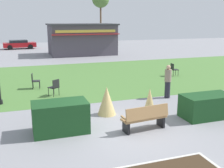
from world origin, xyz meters
name	(u,v)px	position (x,y,z in m)	size (l,w,h in m)	color
ground_plane	(129,130)	(0.00, 0.00, 0.00)	(80.00, 80.00, 0.00)	gray
lawn_patch	(77,78)	(0.00, 9.51, 0.00)	(36.00, 12.00, 0.01)	#4C7A38
park_bench	(145,118)	(0.52, -0.23, 0.48)	(1.74, 0.70, 0.95)	#9E7547
hedge_left	(60,117)	(-2.37, 0.61, 0.55)	(1.92, 1.10, 1.11)	#19421E
hedge_right	(207,106)	(3.52, 0.20, 0.47)	(2.10, 1.10, 0.94)	#19421E
ornamental_grass_behind_left	(149,103)	(1.24, 0.87, 0.62)	(0.59, 0.59, 1.25)	tan
ornamental_grass_behind_right	(107,101)	(-0.27, 1.81, 0.60)	(0.77, 0.77, 1.20)	tan
trash_bin	(211,104)	(3.90, 0.43, 0.46)	(0.52, 0.52, 0.91)	#2D4233
food_kiosk	(82,39)	(3.17, 21.96, 1.73)	(7.43, 5.01, 3.44)	#47424C
cafe_chair_west	(173,69)	(6.61, 7.91, 0.53)	(0.46, 0.46, 0.89)	black
cafe_chair_east	(55,86)	(-1.98, 5.37, 0.53)	(0.62, 0.62, 0.89)	black
cafe_chair_center	(34,80)	(-2.90, 7.31, 0.53)	(0.49, 0.49, 0.89)	black
person_strolling	(168,81)	(3.42, 3.21, 0.86)	(0.34, 0.34, 1.69)	#23232D
parked_car_west_slot	(19,44)	(-3.60, 30.42, 0.64)	(4.33, 2.32, 1.20)	maroon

